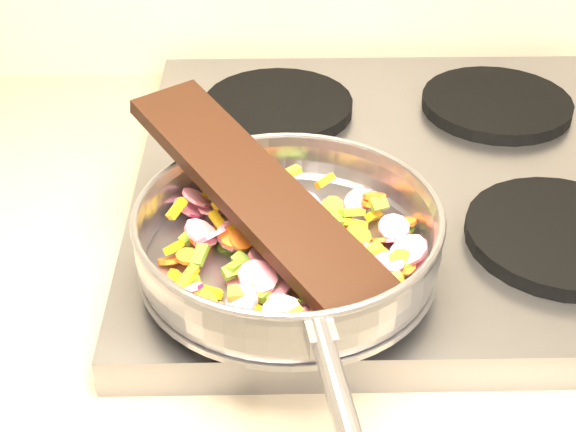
{
  "coord_description": "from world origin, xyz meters",
  "views": [
    {
      "loc": [
        -0.84,
        0.89,
        1.43
      ],
      "look_at": [
        -0.83,
        1.48,
        1.01
      ],
      "focal_mm": 50.0,
      "sensor_mm": 36.0,
      "label": 1
    }
  ],
  "objects": [
    {
      "name": "cooktop",
      "position": [
        -0.7,
        1.67,
        0.92
      ],
      "size": [
        0.6,
        0.6,
        0.04
      ],
      "primitive_type": "cube",
      "color": "#939399",
      "rests_on": "counter_top"
    },
    {
      "name": "grate_fl",
      "position": [
        -0.84,
        1.52,
        0.95
      ],
      "size": [
        0.19,
        0.19,
        0.02
      ],
      "primitive_type": "cylinder",
      "color": "black",
      "rests_on": "cooktop"
    },
    {
      "name": "grate_fr",
      "position": [
        -0.56,
        1.52,
        0.95
      ],
      "size": [
        0.19,
        0.19,
        0.02
      ],
      "primitive_type": "cylinder",
      "color": "black",
      "rests_on": "cooktop"
    },
    {
      "name": "grate_bl",
      "position": [
        -0.84,
        1.81,
        0.95
      ],
      "size": [
        0.19,
        0.19,
        0.02
      ],
      "primitive_type": "cylinder",
      "color": "black",
      "rests_on": "cooktop"
    },
    {
      "name": "grate_br",
      "position": [
        -0.56,
        1.81,
        0.95
      ],
      "size": [
        0.19,
        0.19,
        0.02
      ],
      "primitive_type": "cylinder",
      "color": "black",
      "rests_on": "cooktop"
    },
    {
      "name": "saute_pan",
      "position": [
        -0.83,
        1.47,
        0.99
      ],
      "size": [
        0.32,
        0.49,
        0.06
      ],
      "rotation": [
        0.0,
        0.0,
        0.15
      ],
      "color": "#9E9EA5",
      "rests_on": "grate_fl"
    },
    {
      "name": "vegetable_heap",
      "position": [
        -0.83,
        1.47,
        0.98
      ],
      "size": [
        0.26,
        0.26,
        0.05
      ],
      "color": "#E21654",
      "rests_on": "saute_pan"
    },
    {
      "name": "wooden_spatula",
      "position": [
        -0.86,
        1.5,
        1.02
      ],
      "size": [
        0.26,
        0.3,
        0.09
      ],
      "primitive_type": "cube",
      "rotation": [
        0.0,
        -0.22,
        2.23
      ],
      "color": "black",
      "rests_on": "saute_pan"
    }
  ]
}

